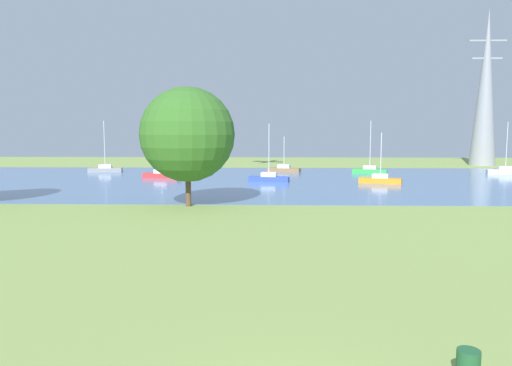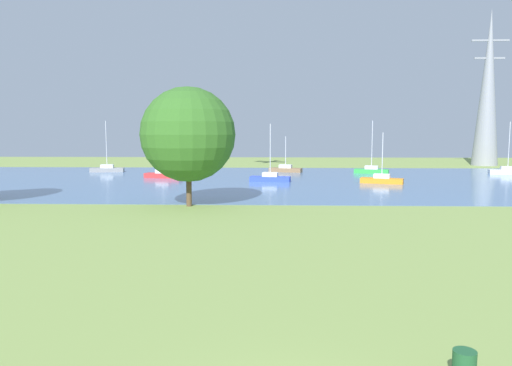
{
  "view_description": "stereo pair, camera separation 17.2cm",
  "coord_description": "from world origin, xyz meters",
  "px_view_note": "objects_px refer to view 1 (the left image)",
  "views": [
    {
      "loc": [
        -0.53,
        -8.92,
        6.06
      ],
      "look_at": [
        -1.45,
        21.21,
        2.79
      ],
      "focal_mm": 33.69,
      "sensor_mm": 36.0,
      "label": 1
    },
    {
      "loc": [
        -0.36,
        -8.92,
        6.06
      ],
      "look_at": [
        -1.45,
        21.21,
        2.79
      ],
      "focal_mm": 33.69,
      "sensor_mm": 36.0,
      "label": 2
    }
  ],
  "objects_px": {
    "litter_bin": "(468,366)",
    "sailboat_red": "(162,174)",
    "sailboat_green": "(370,170)",
    "electricity_pylon": "(486,88)",
    "tree_west_far": "(187,135)",
    "sailboat_blue": "(269,178)",
    "sailboat_brown": "(284,169)",
    "sailboat_white": "(505,171)",
    "sailboat_gray": "(105,169)",
    "sailboat_orange": "(380,180)"
  },
  "relations": [
    {
      "from": "sailboat_red",
      "to": "sailboat_blue",
      "type": "relative_size",
      "value": 1.02
    },
    {
      "from": "sailboat_gray",
      "to": "sailboat_white",
      "type": "height_order",
      "value": "sailboat_gray"
    },
    {
      "from": "sailboat_orange",
      "to": "sailboat_green",
      "type": "height_order",
      "value": "sailboat_green"
    },
    {
      "from": "tree_west_far",
      "to": "litter_bin",
      "type": "bearing_deg",
      "value": -67.06
    },
    {
      "from": "litter_bin",
      "to": "sailboat_red",
      "type": "height_order",
      "value": "sailboat_red"
    },
    {
      "from": "sailboat_green",
      "to": "electricity_pylon",
      "type": "distance_m",
      "value": 31.65
    },
    {
      "from": "sailboat_white",
      "to": "electricity_pylon",
      "type": "xyz_separation_m",
      "value": [
        4.4,
        17.79,
        13.03
      ]
    },
    {
      "from": "sailboat_red",
      "to": "electricity_pylon",
      "type": "distance_m",
      "value": 58.63
    },
    {
      "from": "sailboat_blue",
      "to": "sailboat_brown",
      "type": "xyz_separation_m",
      "value": [
        2.18,
        13.43,
        -0.02
      ]
    },
    {
      "from": "sailboat_gray",
      "to": "sailboat_blue",
      "type": "distance_m",
      "value": 27.4
    },
    {
      "from": "sailboat_blue",
      "to": "sailboat_brown",
      "type": "relative_size",
      "value": 1.31
    },
    {
      "from": "sailboat_gray",
      "to": "sailboat_green",
      "type": "height_order",
      "value": "sailboat_gray"
    },
    {
      "from": "sailboat_orange",
      "to": "sailboat_gray",
      "type": "bearing_deg",
      "value": 159.05
    },
    {
      "from": "sailboat_orange",
      "to": "tree_west_far",
      "type": "bearing_deg",
      "value": -137.8
    },
    {
      "from": "litter_bin",
      "to": "sailboat_blue",
      "type": "distance_m",
      "value": 46.45
    },
    {
      "from": "sailboat_white",
      "to": "sailboat_gray",
      "type": "bearing_deg",
      "value": 178.26
    },
    {
      "from": "sailboat_red",
      "to": "sailboat_orange",
      "type": "distance_m",
      "value": 27.45
    },
    {
      "from": "litter_bin",
      "to": "sailboat_green",
      "type": "relative_size",
      "value": 0.11
    },
    {
      "from": "sailboat_green",
      "to": "electricity_pylon",
      "type": "height_order",
      "value": "electricity_pylon"
    },
    {
      "from": "electricity_pylon",
      "to": "sailboat_white",
      "type": "bearing_deg",
      "value": -103.88
    },
    {
      "from": "sailboat_red",
      "to": "sailboat_blue",
      "type": "height_order",
      "value": "sailboat_red"
    },
    {
      "from": "sailboat_orange",
      "to": "electricity_pylon",
      "type": "xyz_separation_m",
      "value": [
        24.71,
        30.29,
        13.05
      ]
    },
    {
      "from": "sailboat_red",
      "to": "electricity_pylon",
      "type": "relative_size",
      "value": 0.26
    },
    {
      "from": "litter_bin",
      "to": "electricity_pylon",
      "type": "xyz_separation_m",
      "value": [
        32.66,
        74.91,
        13.1
      ]
    },
    {
      "from": "sailboat_brown",
      "to": "sailboat_orange",
      "type": "xyz_separation_m",
      "value": [
        10.78,
        -14.99,
        0.01
      ]
    },
    {
      "from": "sailboat_red",
      "to": "sailboat_green",
      "type": "bearing_deg",
      "value": 14.95
    },
    {
      "from": "litter_bin",
      "to": "sailboat_red",
      "type": "relative_size",
      "value": 0.11
    },
    {
      "from": "sailboat_gray",
      "to": "sailboat_green",
      "type": "xyz_separation_m",
      "value": [
        38.7,
        -1.05,
        -0.0
      ]
    },
    {
      "from": "litter_bin",
      "to": "sailboat_orange",
      "type": "xyz_separation_m",
      "value": [
        7.95,
        44.62,
        0.05
      ]
    },
    {
      "from": "sailboat_brown",
      "to": "sailboat_orange",
      "type": "relative_size",
      "value": 0.9
    },
    {
      "from": "litter_bin",
      "to": "sailboat_green",
      "type": "height_order",
      "value": "sailboat_green"
    },
    {
      "from": "sailboat_gray",
      "to": "sailboat_white",
      "type": "distance_m",
      "value": 57.58
    },
    {
      "from": "sailboat_gray",
      "to": "sailboat_orange",
      "type": "xyz_separation_m",
      "value": [
        37.24,
        -14.25,
        -0.02
      ]
    },
    {
      "from": "litter_bin",
      "to": "sailboat_brown",
      "type": "distance_m",
      "value": 59.67
    },
    {
      "from": "sailboat_brown",
      "to": "electricity_pylon",
      "type": "height_order",
      "value": "electricity_pylon"
    },
    {
      "from": "sailboat_gray",
      "to": "sailboat_brown",
      "type": "relative_size",
      "value": 1.43
    },
    {
      "from": "sailboat_red",
      "to": "sailboat_gray",
      "type": "bearing_deg",
      "value": 140.31
    },
    {
      "from": "sailboat_blue",
      "to": "sailboat_white",
      "type": "height_order",
      "value": "sailboat_white"
    },
    {
      "from": "sailboat_red",
      "to": "sailboat_orange",
      "type": "height_order",
      "value": "sailboat_red"
    },
    {
      "from": "sailboat_white",
      "to": "sailboat_orange",
      "type": "bearing_deg",
      "value": -148.39
    },
    {
      "from": "tree_west_far",
      "to": "electricity_pylon",
      "type": "distance_m",
      "value": 65.55
    },
    {
      "from": "sailboat_green",
      "to": "sailboat_gray",
      "type": "bearing_deg",
      "value": 178.45
    },
    {
      "from": "sailboat_gray",
      "to": "electricity_pylon",
      "type": "relative_size",
      "value": 0.28
    },
    {
      "from": "sailboat_blue",
      "to": "sailboat_orange",
      "type": "distance_m",
      "value": 13.05
    },
    {
      "from": "sailboat_gray",
      "to": "tree_west_far",
      "type": "distance_m",
      "value": 36.88
    },
    {
      "from": "litter_bin",
      "to": "sailboat_red",
      "type": "xyz_separation_m",
      "value": [
        -18.91,
        50.26,
        0.06
      ]
    },
    {
      "from": "sailboat_red",
      "to": "sailboat_orange",
      "type": "relative_size",
      "value": 1.2
    },
    {
      "from": "sailboat_gray",
      "to": "sailboat_white",
      "type": "relative_size",
      "value": 1.03
    },
    {
      "from": "sailboat_red",
      "to": "tree_west_far",
      "type": "xyz_separation_m",
      "value": [
        7.47,
        -23.23,
        5.31
      ]
    },
    {
      "from": "sailboat_gray",
      "to": "sailboat_white",
      "type": "bearing_deg",
      "value": -1.74
    }
  ]
}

